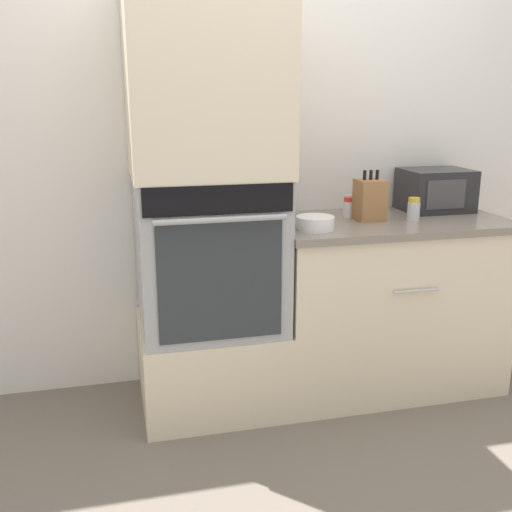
{
  "coord_description": "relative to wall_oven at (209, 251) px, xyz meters",
  "views": [
    {
      "loc": [
        -0.74,
        -2.31,
        1.45
      ],
      "look_at": [
        -0.13,
        0.21,
        0.74
      ],
      "focal_mm": 42.0,
      "sensor_mm": 36.0,
      "label": 1
    }
  ],
  "objects": [
    {
      "name": "oven_cabinet_base",
      "position": [
        0.0,
        0.0,
        -0.55
      ],
      "size": [
        0.66,
        0.6,
        0.41
      ],
      "color": "beige",
      "rests_on": "ground_plane"
    },
    {
      "name": "counter_unit",
      "position": [
        0.89,
        0.0,
        -0.32
      ],
      "size": [
        1.13,
        0.63,
        0.86
      ],
      "color": "beige",
      "rests_on": "ground_plane"
    },
    {
      "name": "condiment_jar_mid",
      "position": [
        0.99,
        -0.05,
        0.16
      ],
      "size": [
        0.06,
        0.06,
        0.11
      ],
      "color": "silver",
      "rests_on": "counter_unit"
    },
    {
      "name": "bowl",
      "position": [
        0.46,
        -0.13,
        0.14
      ],
      "size": [
        0.17,
        0.17,
        0.06
      ],
      "color": "white",
      "rests_on": "counter_unit"
    },
    {
      "name": "condiment_jar_far",
      "position": [
        0.73,
        0.14,
        0.16
      ],
      "size": [
        0.04,
        0.04,
        0.1
      ],
      "color": "silver",
      "rests_on": "counter_unit"
    },
    {
      "name": "knife_block",
      "position": [
        0.78,
        -0.0,
        0.21
      ],
      "size": [
        0.13,
        0.13,
        0.24
      ],
      "color": "olive",
      "rests_on": "counter_unit"
    },
    {
      "name": "ground_plane",
      "position": [
        0.33,
        -0.3,
        -0.75
      ],
      "size": [
        12.0,
        12.0,
        0.0
      ],
      "primitive_type": "plane",
      "color": "#6B6056"
    },
    {
      "name": "microwave",
      "position": [
        1.21,
        0.14,
        0.21
      ],
      "size": [
        0.34,
        0.27,
        0.21
      ],
      "color": "#232326",
      "rests_on": "counter_unit"
    },
    {
      "name": "condiment_jar_near",
      "position": [
        0.71,
        0.08,
        0.16
      ],
      "size": [
        0.05,
        0.05,
        0.1
      ],
      "color": "silver",
      "rests_on": "counter_unit"
    },
    {
      "name": "wall_oven",
      "position": [
        0.0,
        0.0,
        0.0
      ],
      "size": [
        0.63,
        0.64,
        0.69
      ],
      "color": "#9EA0A5",
      "rests_on": "oven_cabinet_base"
    },
    {
      "name": "wall_back",
      "position": [
        0.33,
        0.33,
        0.5
      ],
      "size": [
        8.0,
        0.05,
        2.5
      ],
      "color": "silver",
      "rests_on": "ground_plane"
    },
    {
      "name": "oven_cabinet_upper",
      "position": [
        0.0,
        0.0,
        0.75
      ],
      "size": [
        0.66,
        0.6,
        0.81
      ],
      "color": "beige",
      "rests_on": "wall_oven"
    }
  ]
}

